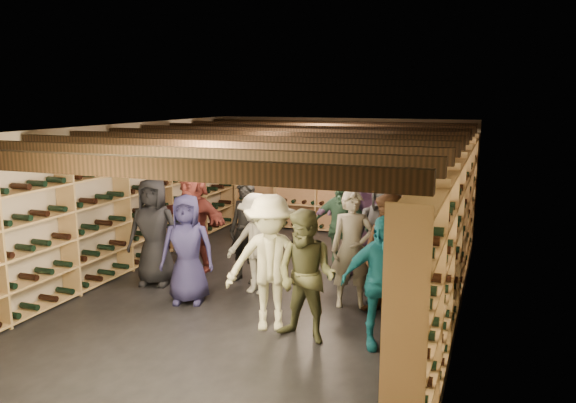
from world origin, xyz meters
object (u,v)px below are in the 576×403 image
Objects in this scene: person_5 at (194,220)px; person_12 at (385,237)px; crate_stack_left at (258,227)px; crate_loose at (390,246)px; person_11 at (372,216)px; person_2 at (306,276)px; person_8 at (390,257)px; person_7 at (352,249)px; person_6 at (187,249)px; person_9 at (256,244)px; person_3 at (270,263)px; person_10 at (340,228)px; person_0 at (154,232)px; person_1 at (246,232)px; person_4 at (381,282)px; crate_stack_right at (371,256)px.

person_12 reaches higher than person_5.
person_12 is at bearing -39.26° from crate_stack_left.
crate_stack_left is 2.64m from crate_loose.
person_12 is (0.44, -1.13, -0.03)m from person_11.
person_2 is 1.27m from person_8.
person_7 is at bearing -139.40° from person_12.
person_5 is 0.89× the size of person_11.
person_6 reaches higher than person_9.
person_3 is at bearing 171.83° from person_2.
person_8 is at bearing -82.53° from person_11.
person_3 is 1.49m from person_6.
person_11 reaches higher than crate_stack_left.
person_10 is (0.94, 1.16, 0.06)m from person_9.
person_8 reaches higher than crate_loose.
person_5 is (-2.84, -2.26, 0.76)m from crate_loose.
person_11 is at bearing 17.51° from person_0.
person_8 reaches higher than person_10.
person_1 is 0.94× the size of person_5.
person_3 is 1.37m from person_4.
person_1 is 0.94× the size of person_3.
person_8 is (3.21, -3.13, 0.56)m from crate_stack_left.
person_6 is 2.75m from person_12.
person_11 is at bearing 96.88° from person_2.
person_10 is at bearing 30.02° from person_6.
person_12 is (2.54, 1.06, 0.15)m from person_6.
person_0 reaches higher than crate_stack_left.
person_6 is at bearing 177.61° from person_7.
person_2 is at bearing -39.11° from person_3.
person_6 is at bearing -120.71° from crate_loose.
person_9 is 2.04m from person_11.
crate_loose is at bearing 97.23° from person_2.
person_11 reaches higher than person_4.
person_0 is 1.39m from person_1.
crate_stack_left and crate_stack_right have the same top height.
person_6 is (0.48, -3.53, 0.51)m from crate_stack_left.
person_7 is 1.56m from person_11.
person_11 reaches higher than person_6.
person_2 is at bearing -119.36° from person_7.
person_9 is (-1.35, -1.58, 0.48)m from crate_stack_right.
person_6 is 0.83× the size of person_12.
person_11 is at bearing 45.33° from person_10.
person_6 is 0.96× the size of person_10.
person_7 is (0.09, -1.62, 0.55)m from crate_stack_right.
person_3 is 1.05× the size of person_10.
person_3 is at bearing -126.35° from person_8.
person_5 is at bearing -162.37° from person_10.
person_12 is at bearing -2.80° from person_0.
person_1 is 2.04m from person_11.
person_5 reaches higher than person_8.
person_4 is 2.76m from person_11.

